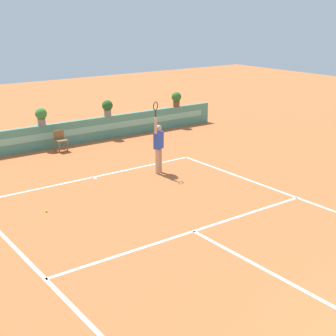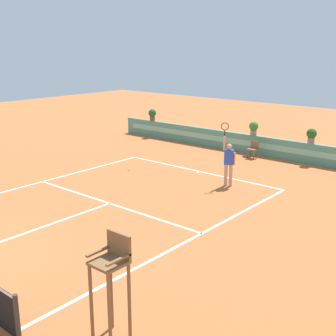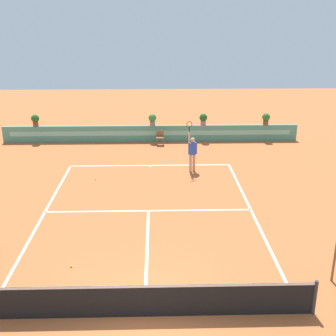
{
  "view_description": "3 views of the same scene",
  "coord_description": "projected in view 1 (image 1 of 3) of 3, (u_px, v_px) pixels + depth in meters",
  "views": [
    {
      "loc": [
        -7.64,
        -2.84,
        5.54
      ],
      "look_at": [
        0.84,
        8.67,
        1.0
      ],
      "focal_mm": 53.55,
      "sensor_mm": 36.0,
      "label": 1
    },
    {
      "loc": [
        11.41,
        -3.81,
        5.53
      ],
      "look_at": [
        0.84,
        8.67,
        1.0
      ],
      "focal_mm": 47.72,
      "sensor_mm": 36.0,
      "label": 2
    },
    {
      "loc": [
        0.36,
        -9.29,
        7.42
      ],
      "look_at": [
        0.84,
        8.67,
        1.0
      ],
      "focal_mm": 46.24,
      "sensor_mm": 36.0,
      "label": 3
    }
  ],
  "objects": [
    {
      "name": "potted_plant_right",
      "position": [
        107.0,
        107.0,
        22.13
      ],
      "size": [
        0.48,
        0.48,
        0.72
      ],
      "color": "gray",
      "rests_on": "back_wall_barrier"
    },
    {
      "name": "tennis_player",
      "position": [
        158.0,
        144.0,
        17.44
      ],
      "size": [
        0.57,
        0.36,
        2.58
      ],
      "color": "tan",
      "rests_on": "ground"
    },
    {
      "name": "court_lines",
      "position": [
        186.0,
        227.0,
        13.33
      ],
      "size": [
        8.32,
        11.94,
        0.01
      ],
      "color": "white",
      "rests_on": "ground"
    },
    {
      "name": "back_wall_barrier",
      "position": [
        40.0,
        138.0,
        20.6
      ],
      "size": [
        18.0,
        0.21,
        1.0
      ],
      "color": "#4C8E7A",
      "rests_on": "ground"
    },
    {
      "name": "ball_kid_chair",
      "position": [
        60.0,
        140.0,
        20.36
      ],
      "size": [
        0.44,
        0.44,
        0.85
      ],
      "color": "brown",
      "rests_on": "ground"
    },
    {
      "name": "potted_plant_far_right",
      "position": [
        176.0,
        98.0,
        24.31
      ],
      "size": [
        0.48,
        0.48,
        0.72
      ],
      "color": "brown",
      "rests_on": "back_wall_barrier"
    },
    {
      "name": "potted_plant_centre",
      "position": [
        41.0,
        115.0,
        20.38
      ],
      "size": [
        0.48,
        0.48,
        0.72
      ],
      "color": "gray",
      "rests_on": "back_wall_barrier"
    },
    {
      "name": "ground_plane",
      "position": [
        203.0,
        237.0,
        12.78
      ],
      "size": [
        60.0,
        60.0,
        0.0
      ],
      "primitive_type": "plane",
      "color": "#BC6033"
    },
    {
      "name": "tennis_ball_near_baseline",
      "position": [
        46.0,
        211.0,
        14.32
      ],
      "size": [
        0.07,
        0.07,
        0.07
      ],
      "primitive_type": "sphere",
      "color": "#CCE033",
      "rests_on": "ground"
    }
  ]
}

